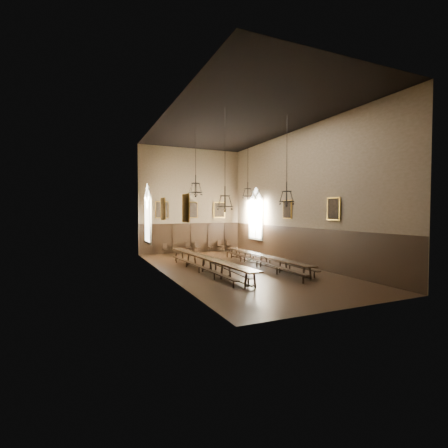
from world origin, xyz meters
TOP-DOWN VIEW (x-y plane):
  - floor at (0.00, 0.00)m, footprint 9.00×18.00m
  - ceiling at (0.00, 0.00)m, footprint 9.00×18.00m
  - wall_back at (0.00, 9.01)m, footprint 9.00×0.02m
  - wall_front at (0.00, -9.01)m, footprint 9.00×0.02m
  - wall_left at (-4.51, 0.00)m, footprint 0.02×18.00m
  - wall_right at (4.51, 0.00)m, footprint 0.02×18.00m
  - wainscot_panelling at (0.00, 0.00)m, footprint 9.00×18.00m
  - table_left at (-1.99, 0.06)m, footprint 1.38×10.80m
  - table_right at (1.91, 0.04)m, footprint 0.69×9.62m
  - bench_left_outer at (-2.58, -0.24)m, footprint 0.68×9.14m
  - bench_left_inner at (-1.38, 0.14)m, footprint 0.68×9.73m
  - bench_right_inner at (1.36, -0.04)m, footprint 0.74×10.69m
  - bench_right_outer at (2.50, 0.24)m, footprint 0.30×9.57m
  - chair_1 at (-2.41, 8.47)m, footprint 0.46×0.46m
  - chair_2 at (-1.56, 8.51)m, footprint 0.43×0.43m
  - chair_3 at (-0.42, 8.55)m, footprint 0.48×0.48m
  - chair_4 at (0.41, 8.49)m, footprint 0.50×0.50m
  - chair_5 at (1.59, 8.48)m, footprint 0.44×0.44m
  - chair_6 at (2.55, 8.52)m, footprint 0.54×0.54m
  - chair_7 at (3.48, 8.61)m, footprint 0.51×0.51m
  - chandelier_back_left at (-1.86, 2.40)m, footprint 0.92×0.92m
  - chandelier_back_right at (2.18, 2.70)m, footprint 0.81×0.81m
  - chandelier_front_left at (-1.83, -2.22)m, footprint 0.87×0.87m
  - chandelier_front_right at (1.94, -2.39)m, footprint 0.90×0.90m
  - portrait_back_0 at (-2.60, 8.88)m, footprint 1.10×0.12m
  - portrait_back_1 at (0.00, 8.88)m, footprint 1.10×0.12m
  - portrait_back_2 at (2.60, 8.88)m, footprint 1.10×0.12m
  - portrait_left_0 at (-4.38, 1.00)m, footprint 0.12×1.00m
  - portrait_left_1 at (-4.38, -3.50)m, footprint 0.12×1.00m
  - portrait_right_0 at (4.38, 1.00)m, footprint 0.12×1.00m
  - portrait_right_1 at (4.38, -3.50)m, footprint 0.12×1.00m
  - window_right at (4.43, 5.50)m, footprint 0.20×2.20m
  - window_left at (-4.43, 5.50)m, footprint 0.20×2.20m

SIDE VIEW (x-z plane):
  - floor at x=0.00m, z-range -0.02..0.00m
  - bench_left_outer at x=-2.58m, z-range 0.06..0.47m
  - chair_1 at x=-2.41m, z-range -0.18..0.71m
  - chair_5 at x=1.59m, z-range -0.18..0.73m
  - chair_2 at x=-1.56m, z-range -0.18..0.73m
  - bench_right_outer at x=2.50m, z-range 0.06..0.49m
  - bench_left_inner at x=-1.38m, z-range 0.06..0.50m
  - chair_7 at x=3.48m, z-range -0.18..0.75m
  - chair_4 at x=0.41m, z-range -0.19..0.78m
  - chair_6 at x=2.55m, z-range -0.20..0.81m
  - bench_right_inner at x=1.36m, z-range 0.07..0.55m
  - chair_3 at x=-0.42m, z-range -0.21..0.83m
  - table_right at x=1.91m, z-range 0.00..0.75m
  - table_left at x=-1.99m, z-range 0.00..0.84m
  - wainscot_panelling at x=0.00m, z-range 0.00..2.50m
  - window_right at x=4.43m, z-range 1.10..5.70m
  - window_left at x=-4.43m, z-range 1.10..5.70m
  - portrait_back_0 at x=-2.60m, z-range 3.00..4.40m
  - portrait_back_1 at x=0.00m, z-range 3.00..4.40m
  - portrait_back_2 at x=2.60m, z-range 3.00..4.40m
  - portrait_left_0 at x=-4.38m, z-range 3.05..4.35m
  - portrait_left_1 at x=-4.38m, z-range 3.05..4.35m
  - portrait_right_0 at x=4.38m, z-range 3.05..4.35m
  - portrait_right_1 at x=4.38m, z-range 3.05..4.35m
  - chandelier_front_left at x=-1.83m, z-range 1.49..6.83m
  - chandelier_front_right at x=1.94m, z-range 1.91..6.95m
  - wall_back at x=0.00m, z-range 0.00..9.00m
  - wall_front at x=0.00m, z-range 0.00..9.00m
  - wall_left at x=-4.51m, z-range 0.00..9.00m
  - wall_right at x=4.51m, z-range 0.00..9.00m
  - chandelier_back_right at x=2.18m, z-range 2.73..7.21m
  - chandelier_back_left at x=-1.86m, z-range 2.90..7.26m
  - ceiling at x=0.00m, z-range 9.00..9.02m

